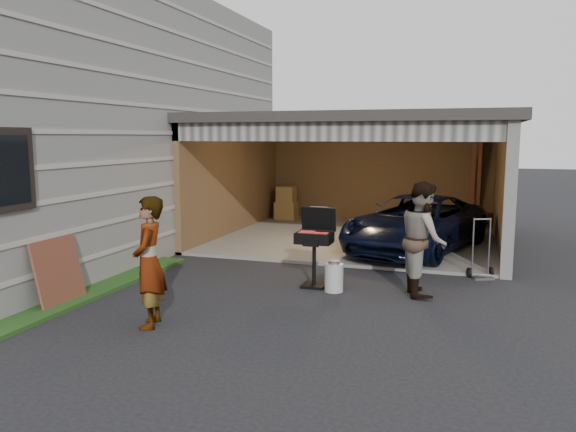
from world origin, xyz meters
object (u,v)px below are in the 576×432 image
object	(u,v)px
man	(423,239)
plywood_panel	(59,272)
propane_tank	(334,278)
hand_truck	(481,267)
bbq_grill	(315,240)
woman	(149,262)
minivan	(416,226)

from	to	relation	value
man	plywood_panel	bearing A→B (deg)	98.25
propane_tank	plywood_panel	size ratio (longest dim) A/B	0.45
plywood_panel	hand_truck	size ratio (longest dim) A/B	0.95
bbq_grill	hand_truck	distance (m)	3.02
man	propane_tank	size ratio (longest dim) A/B	3.93
propane_tank	man	bearing A→B (deg)	11.96
hand_truck	propane_tank	bearing A→B (deg)	-166.33
bbq_grill	propane_tank	world-z (taller)	bbq_grill
woman	propane_tank	size ratio (longest dim) A/B	3.78
minivan	plywood_panel	xyz separation A→B (m)	(-4.54, -5.33, -0.09)
minivan	propane_tank	world-z (taller)	minivan
minivan	man	world-z (taller)	man
plywood_panel	hand_truck	xyz separation A→B (m)	(5.83, 3.58, -0.29)
propane_tank	minivan	bearing A→B (deg)	74.56
woman	propane_tank	xyz separation A→B (m)	(1.86, 2.34, -0.62)
man	plywood_panel	distance (m)	5.44
propane_tank	hand_truck	size ratio (longest dim) A/B	0.43
man	bbq_grill	size ratio (longest dim) A/B	1.37
man	hand_truck	distance (m)	1.75
minivan	bbq_grill	distance (m)	3.45
minivan	plywood_panel	distance (m)	7.01
woman	hand_truck	distance (m)	5.73
woman	hand_truck	size ratio (longest dim) A/B	1.61
woman	plywood_panel	size ratio (longest dim) A/B	1.70
bbq_grill	plywood_panel	bearing A→B (deg)	-146.49
woman	plywood_panel	distance (m)	1.83
hand_truck	woman	bearing A→B (deg)	-158.33
propane_tank	hand_truck	distance (m)	2.75
minivan	hand_truck	xyz separation A→B (m)	(1.29, -1.76, -0.37)
bbq_grill	plywood_panel	size ratio (longest dim) A/B	1.29
minivan	man	size ratio (longest dim) A/B	2.36
man	bbq_grill	distance (m)	1.71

